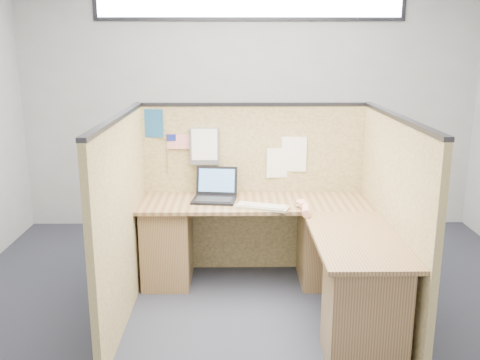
{
  "coord_description": "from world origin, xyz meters",
  "views": [
    {
      "loc": [
        -0.17,
        -3.66,
        2.02
      ],
      "look_at": [
        -0.12,
        0.5,
        0.96
      ],
      "focal_mm": 40.0,
      "sensor_mm": 36.0,
      "label": 1
    }
  ],
  "objects_px": {
    "l_desk": "(279,256)",
    "mouse": "(301,205)",
    "laptop": "(214,192)",
    "keyboard": "(262,207)"
  },
  "relations": [
    {
      "from": "laptop",
      "to": "keyboard",
      "type": "relative_size",
      "value": 0.85
    },
    {
      "from": "laptop",
      "to": "keyboard",
      "type": "distance_m",
      "value": 0.49
    },
    {
      "from": "l_desk",
      "to": "mouse",
      "type": "bearing_deg",
      "value": 49.11
    },
    {
      "from": "l_desk",
      "to": "keyboard",
      "type": "distance_m",
      "value": 0.42
    },
    {
      "from": "l_desk",
      "to": "keyboard",
      "type": "xyz_separation_m",
      "value": [
        -0.13,
        0.19,
        0.35
      ]
    },
    {
      "from": "mouse",
      "to": "laptop",
      "type": "bearing_deg",
      "value": 160.76
    },
    {
      "from": "l_desk",
      "to": "mouse",
      "type": "distance_m",
      "value": 0.46
    },
    {
      "from": "keyboard",
      "to": "mouse",
      "type": "relative_size",
      "value": 4.64
    },
    {
      "from": "l_desk",
      "to": "mouse",
      "type": "height_order",
      "value": "mouse"
    },
    {
      "from": "laptop",
      "to": "keyboard",
      "type": "xyz_separation_m",
      "value": [
        0.4,
        -0.28,
        -0.05
      ]
    }
  ]
}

